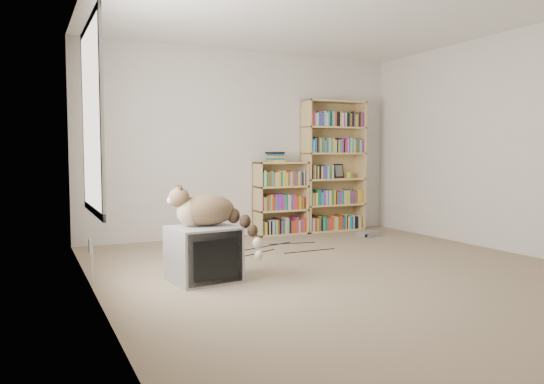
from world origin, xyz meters
name	(u,v)px	position (x,y,z in m)	size (l,w,h in m)	color
floor	(345,272)	(0.00, 0.00, 0.00)	(4.50, 5.00, 0.01)	gray
wall_back	(245,144)	(0.00, 2.50, 1.25)	(4.50, 0.02, 2.50)	beige
wall_left	(94,136)	(-2.25, 0.00, 1.25)	(0.02, 5.00, 2.50)	beige
wall_right	(517,142)	(2.25, 0.00, 1.25)	(0.02, 5.00, 2.50)	beige
ceiling	(347,3)	(0.00, 0.00, 2.50)	(4.50, 5.00, 0.02)	white
window	(92,118)	(-2.24, 0.20, 1.40)	(0.02, 1.22, 1.52)	white
crt_tv	(203,254)	(-1.33, 0.23, 0.24)	(0.61, 0.57, 0.48)	#98979A
cat	(213,214)	(-1.23, 0.23, 0.58)	(0.75, 0.58, 0.62)	#372816
bookcase_tall	(333,170)	(1.32, 2.36, 0.89)	(0.94, 0.30, 1.87)	tan
bookcase_short	(280,201)	(0.47, 2.36, 0.47)	(0.73, 0.30, 1.01)	tan
book_stack	(276,157)	(0.38, 2.32, 1.08)	(0.20, 0.26, 0.14)	red
green_mug	(348,175)	(1.57, 2.34, 0.81)	(0.08, 0.08, 0.09)	#9EB934
framed_print	(339,171)	(1.46, 2.44, 0.87)	(0.15, 0.01, 0.20)	black
dvd_player	(368,234)	(1.47, 1.69, 0.04)	(0.31, 0.22, 0.07)	#9E9EA3
wall_outlet	(90,246)	(-2.24, 0.57, 0.32)	(0.01, 0.08, 0.13)	silver
floor_cables	(283,248)	(0.01, 1.34, 0.00)	(1.20, 0.70, 0.01)	black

